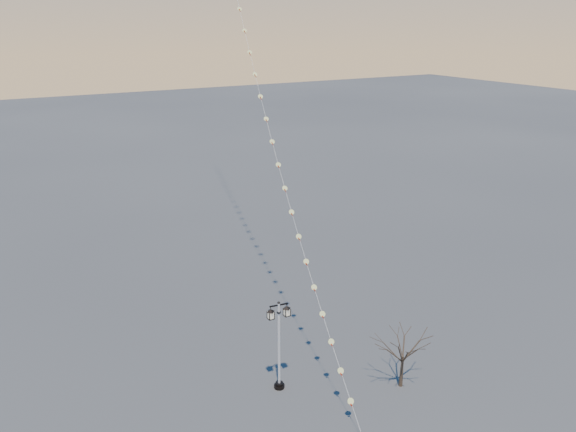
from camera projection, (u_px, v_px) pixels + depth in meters
ground at (331, 423)px, 28.28m from camera, size 300.00×300.00×0.00m
street_lamp at (279, 341)px, 29.94m from camera, size 1.43×0.64×5.66m
bare_tree at (404, 348)px, 30.29m from camera, size 2.23×2.23×3.70m
kite_train at (251, 12)px, 38.02m from camera, size 8.10×39.91×41.59m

